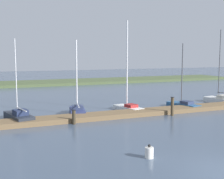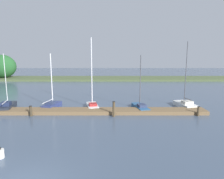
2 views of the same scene
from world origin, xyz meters
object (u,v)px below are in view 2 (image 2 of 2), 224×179
(sailboat_1, at_px, (8,106))
(sailboat_2, at_px, (52,104))
(sailboat_5, at_px, (185,104))
(mooring_piling_1, at_px, (31,111))
(mooring_piling_3, at_px, (198,111))
(channel_buoy_0, at_px, (0,153))
(sailboat_3, at_px, (92,104))
(sailboat_4, at_px, (140,107))
(mooring_piling_2, at_px, (114,109))

(sailboat_1, xyz_separation_m, sailboat_2, (4.52, 0.69, 0.04))
(sailboat_5, relative_size, mooring_piling_1, 7.15)
(sailboat_1, xyz_separation_m, mooring_piling_3, (19.16, -2.36, 0.12))
(channel_buoy_0, bearing_deg, mooring_piling_1, 100.10)
(sailboat_3, relative_size, sailboat_4, 1.32)
(sailboat_1, height_order, sailboat_3, sailboat_3)
(sailboat_3, relative_size, sailboat_5, 1.05)
(sailboat_1, xyz_separation_m, mooring_piling_2, (11.21, -2.54, 0.38))
(sailboat_5, height_order, mooring_piling_3, sailboat_5)
(sailboat_1, distance_m, sailboat_2, 4.57)
(sailboat_2, bearing_deg, mooring_piling_1, 172.10)
(sailboat_4, relative_size, channel_buoy_0, 8.85)
(mooring_piling_2, xyz_separation_m, channel_buoy_0, (-6.42, -7.63, -0.47))
(sailboat_3, height_order, sailboat_4, sailboat_3)
(sailboat_1, height_order, mooring_piling_3, sailboat_1)
(sailboat_4, distance_m, mooring_piling_1, 10.88)
(sailboat_1, distance_m, sailboat_5, 19.09)
(mooring_piling_2, bearing_deg, sailboat_1, 167.24)
(sailboat_3, height_order, sailboat_5, sailboat_3)
(sailboat_5, bearing_deg, mooring_piling_3, 169.77)
(mooring_piling_3, bearing_deg, sailboat_3, 163.87)
(sailboat_4, relative_size, mooring_piling_1, 5.72)
(sailboat_5, relative_size, channel_buoy_0, 11.06)
(sailboat_1, bearing_deg, sailboat_5, -100.22)
(sailboat_1, distance_m, sailboat_4, 14.02)
(mooring_piling_1, bearing_deg, channel_buoy_0, -79.90)
(sailboat_2, relative_size, sailboat_5, 0.82)
(sailboat_3, bearing_deg, mooring_piling_3, -118.69)
(mooring_piling_1, xyz_separation_m, mooring_piling_3, (15.75, 0.03, -0.03))
(sailboat_2, height_order, mooring_piling_2, sailboat_2)
(sailboat_3, distance_m, mooring_piling_1, 6.26)
(sailboat_5, height_order, mooring_piling_1, sailboat_5)
(sailboat_4, bearing_deg, mooring_piling_3, -125.41)
(mooring_piling_3, bearing_deg, channel_buoy_0, -151.46)
(sailboat_1, xyz_separation_m, sailboat_3, (8.91, 0.61, 0.09))
(sailboat_5, bearing_deg, sailboat_4, 88.75)
(channel_buoy_0, bearing_deg, mooring_piling_2, 49.93)
(sailboat_1, distance_m, sailboat_3, 8.93)
(sailboat_1, bearing_deg, mooring_piling_3, -110.07)
(mooring_piling_1, relative_size, mooring_piling_2, 0.68)
(sailboat_1, height_order, sailboat_5, sailboat_5)
(sailboat_3, distance_m, channel_buoy_0, 11.54)
(sailboat_4, distance_m, mooring_piling_3, 5.66)
(mooring_piling_3, distance_m, channel_buoy_0, 16.36)
(sailboat_4, xyz_separation_m, mooring_piling_3, (5.14, -2.35, 0.17))
(sailboat_3, xyz_separation_m, mooring_piling_2, (2.31, -3.15, 0.29))
(channel_buoy_0, bearing_deg, sailboat_4, 47.78)
(sailboat_3, distance_m, sailboat_5, 10.17)
(sailboat_3, xyz_separation_m, mooring_piling_1, (-5.50, -2.99, 0.06))
(mooring_piling_3, bearing_deg, sailboat_5, 91.68)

